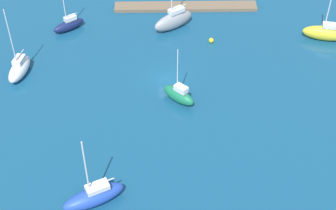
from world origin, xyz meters
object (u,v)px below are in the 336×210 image
object	(u,v)px
sailboat_yellow_by_breakwater	(326,33)
sailboat_blue_inner_mooring	(94,196)
mooring_buoy_yellow	(211,40)
sailboat_navy_near_pier	(69,25)
sailboat_white_center_basin	(19,68)
sailboat_gray_mid_basin	(173,20)
pier_dock	(186,7)
sailboat_green_far_south	(179,95)

from	to	relation	value
sailboat_yellow_by_breakwater	sailboat_blue_inner_mooring	distance (m)	45.41
sailboat_blue_inner_mooring	mooring_buoy_yellow	bearing A→B (deg)	-142.47
sailboat_yellow_by_breakwater	sailboat_navy_near_pier	size ratio (longest dim) A/B	1.03
sailboat_white_center_basin	mooring_buoy_yellow	world-z (taller)	sailboat_white_center_basin
sailboat_blue_inner_mooring	sailboat_gray_mid_basin	bearing A→B (deg)	-131.22
sailboat_gray_mid_basin	sailboat_navy_near_pier	world-z (taller)	sailboat_gray_mid_basin
pier_dock	sailboat_gray_mid_basin	xyz separation A→B (m)	(2.24, 6.18, 1.24)
sailboat_yellow_by_breakwater	mooring_buoy_yellow	bearing A→B (deg)	14.90
sailboat_gray_mid_basin	sailboat_navy_near_pier	xyz separation A→B (m)	(16.73, 0.21, -0.54)
sailboat_green_far_south	mooring_buoy_yellow	size ratio (longest dim) A/B	10.72
sailboat_white_center_basin	mooring_buoy_yellow	size ratio (longest dim) A/B	14.08
sailboat_green_far_south	sailboat_gray_mid_basin	distance (m)	17.85
pier_dock	mooring_buoy_yellow	xyz separation A→B (m)	(-3.53, 10.32, 0.11)
sailboat_yellow_by_breakwater	sailboat_green_far_south	size ratio (longest dim) A/B	1.21
mooring_buoy_yellow	sailboat_green_far_south	bearing A→B (deg)	68.06
pier_dock	sailboat_gray_mid_basin	bearing A→B (deg)	70.08
sailboat_yellow_by_breakwater	sailboat_green_far_south	bearing A→B (deg)	44.63
sailboat_yellow_by_breakwater	sailboat_white_center_basin	xyz separation A→B (m)	(45.82, 8.11, -0.12)
sailboat_gray_mid_basin	sailboat_white_center_basin	size ratio (longest dim) A/B	1.27
sailboat_gray_mid_basin	pier_dock	bearing A→B (deg)	-144.70
sailboat_blue_inner_mooring	sailboat_white_center_basin	distance (m)	26.22
mooring_buoy_yellow	sailboat_white_center_basin	bearing A→B (deg)	15.18
sailboat_white_center_basin	mooring_buoy_yellow	bearing A→B (deg)	116.52
sailboat_gray_mid_basin	sailboat_white_center_basin	xyz separation A→B (m)	(22.25, 11.75, -0.37)
sailboat_white_center_basin	sailboat_navy_near_pier	xyz separation A→B (m)	(-5.52, -11.54, -0.17)
sailboat_blue_inner_mooring	sailboat_navy_near_pier	bearing A→B (deg)	-104.07
sailboat_blue_inner_mooring	sailboat_navy_near_pier	xyz separation A→B (m)	(7.17, -34.48, -0.15)
sailboat_yellow_by_breakwater	mooring_buoy_yellow	distance (m)	17.82
sailboat_yellow_by_breakwater	sailboat_green_far_south	distance (m)	27.30
pier_dock	mooring_buoy_yellow	bearing A→B (deg)	108.90
pier_dock	sailboat_gray_mid_basin	world-z (taller)	sailboat_gray_mid_basin
sailboat_green_far_south	sailboat_gray_mid_basin	xyz separation A→B (m)	(0.25, -17.85, 0.41)
sailboat_green_far_south	sailboat_white_center_basin	xyz separation A→B (m)	(22.51, -6.10, 0.04)
sailboat_yellow_by_breakwater	sailboat_white_center_basin	world-z (taller)	sailboat_white_center_basin
pier_dock	sailboat_blue_inner_mooring	xyz separation A→B (m)	(11.80, 40.87, 0.85)
pier_dock	sailboat_white_center_basin	xyz separation A→B (m)	(24.49, 17.93, 0.87)
pier_dock	sailboat_blue_inner_mooring	distance (m)	42.55
sailboat_blue_inner_mooring	sailboat_white_center_basin	xyz separation A→B (m)	(12.69, -22.94, 0.02)
sailboat_yellow_by_breakwater	mooring_buoy_yellow	world-z (taller)	sailboat_yellow_by_breakwater
sailboat_green_far_south	sailboat_navy_near_pier	bearing A→B (deg)	-3.83
sailboat_blue_inner_mooring	sailboat_green_far_south	bearing A→B (deg)	-146.04
sailboat_green_far_south	sailboat_navy_near_pier	size ratio (longest dim) A/B	0.85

